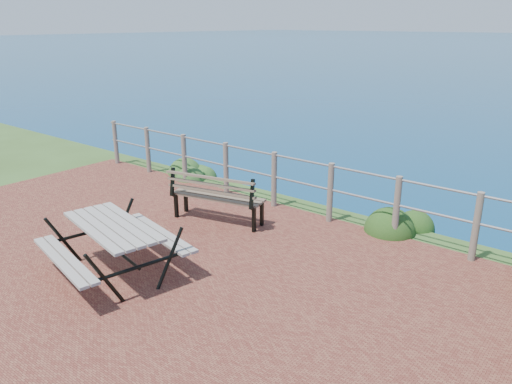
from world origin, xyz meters
TOP-DOWN VIEW (x-y plane):
  - ground at (0.00, 0.00)m, footprint 10.00×7.00m
  - safety_railing at (0.00, 3.35)m, footprint 9.40×0.10m
  - picnic_table at (-0.08, -0.00)m, footprint 1.76×1.41m
  - park_bench at (-0.29, 2.19)m, footprint 1.63×0.75m
  - shrub_lip_west at (-2.57, 3.76)m, footprint 0.83×0.83m
  - shrub_lip_east at (2.14, 3.84)m, footprint 0.81×0.81m

SIDE VIEW (x-z plane):
  - ground at x=0.00m, z-range -0.06..0.06m
  - shrub_lip_west at x=-2.57m, z-range -0.30..0.30m
  - shrub_lip_east at x=2.14m, z-range -0.28..0.28m
  - picnic_table at x=-0.08m, z-range 0.10..0.80m
  - safety_railing at x=0.00m, z-range 0.07..1.07m
  - park_bench at x=-0.29m, z-range 0.14..1.03m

